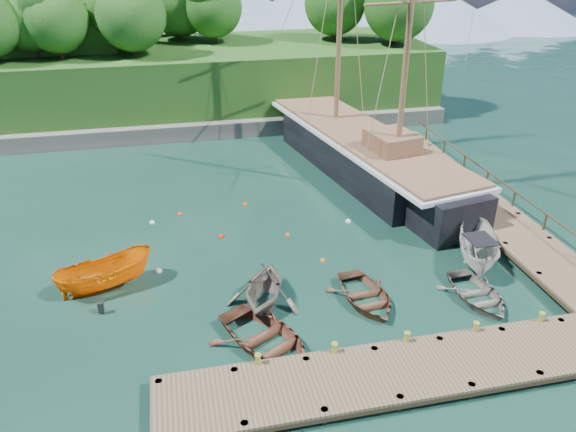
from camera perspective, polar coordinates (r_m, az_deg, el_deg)
name	(u,v)px	position (r m, az deg, el deg)	size (l,w,h in m)	color
ground	(323,289)	(26.96, 3.61, -7.37)	(160.00, 160.00, 0.00)	#133226
dock_near	(421,369)	(22.57, 13.33, -14.86)	(20.00, 3.20, 1.10)	brown
dock_east	(472,197)	(36.60, 18.18, 1.87)	(3.20, 24.00, 1.10)	brown
bollard_0	(259,376)	(22.38, -3.01, -15.91)	(0.26, 0.26, 0.45)	olive
bollard_1	(334,364)	(22.90, 4.66, -14.77)	(0.26, 0.26, 0.45)	olive
bollard_2	(405,353)	(23.78, 11.80, -13.48)	(0.26, 0.26, 0.45)	olive
bollard_3	(473,343)	(25.00, 18.26, -12.12)	(0.26, 0.26, 0.45)	olive
bollard_4	(537,333)	(26.50, 24.00, -10.77)	(0.26, 0.26, 0.45)	olive
rowboat_0	(266,346)	(23.66, -2.23, -13.05)	(3.44, 4.82, 1.00)	brown
rowboat_1	(264,304)	(25.95, -2.45, -8.89)	(3.39, 3.93, 2.07)	#686056
rowboat_2	(365,301)	(26.30, 7.86, -8.60)	(2.93, 4.10, 0.85)	brown
rowboat_3	(477,300)	(27.59, 18.62, -8.06)	(2.81, 3.94, 0.82)	slate
motorboat_orange	(107,288)	(28.30, -17.87, -6.97)	(1.74, 4.62, 1.78)	orange
cabin_boat_white	(476,263)	(30.35, 18.57, -4.59)	(1.84, 4.90, 1.89)	silver
schooner	(363,156)	(39.53, 7.60, 6.09)	(9.12, 28.41, 21.16)	black
mooring_buoy_0	(159,272)	(28.86, -13.01, -5.54)	(0.37, 0.37, 0.37)	silver
mooring_buoy_1	(221,237)	(31.35, -6.78, -2.15)	(0.33, 0.33, 0.33)	red
mooring_buoy_2	(288,236)	(31.28, -0.05, -2.01)	(0.28, 0.28, 0.28)	#FC4911
mooring_buoy_3	(348,222)	(32.89, 6.13, -0.62)	(0.33, 0.33, 0.33)	white
mooring_buoy_4	(180,215)	(34.14, -10.93, 0.12)	(0.33, 0.33, 0.33)	red
mooring_buoy_5	(245,205)	(34.83, -4.37, 1.14)	(0.29, 0.29, 0.29)	#E35500
mooring_buoy_6	(152,223)	(33.53, -13.63, -0.71)	(0.32, 0.32, 0.32)	white
mooring_buoy_7	(323,261)	(29.03, 3.53, -4.60)	(0.30, 0.30, 0.30)	#CF601B
headland	(86,53)	(53.91, -19.81, 15.32)	(51.00, 19.31, 12.90)	#474744
distant_ridge	(229,7)	(92.53, -6.04, 20.35)	(117.00, 40.00, 10.00)	#728CA5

